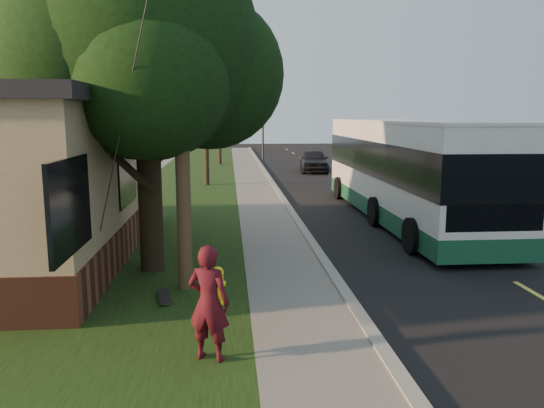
% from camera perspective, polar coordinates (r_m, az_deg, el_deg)
% --- Properties ---
extents(ground, '(120.00, 120.00, 0.00)m').
position_cam_1_polar(ground, '(10.84, 8.31, -10.48)').
color(ground, black).
rests_on(ground, ground).
extents(road, '(8.00, 80.00, 0.01)m').
position_cam_1_polar(road, '(21.23, 12.81, -0.72)').
color(road, black).
rests_on(road, ground).
extents(curb, '(0.25, 80.00, 0.12)m').
position_cam_1_polar(curb, '(20.39, 2.03, -0.75)').
color(curb, gray).
rests_on(curb, ground).
extents(sidewalk, '(2.00, 80.00, 0.08)m').
position_cam_1_polar(sidewalk, '(20.30, -0.78, -0.84)').
color(sidewalk, slate).
rests_on(sidewalk, ground).
extents(grass_verge, '(5.00, 80.00, 0.07)m').
position_cam_1_polar(grass_verge, '(20.37, -10.65, -0.99)').
color(grass_verge, black).
rests_on(grass_verge, ground).
extents(fire_hydrant, '(0.32, 0.32, 0.74)m').
position_cam_1_polar(fire_hydrant, '(10.44, -5.84, -8.71)').
color(fire_hydrant, '#FEEF0D').
rests_on(fire_hydrant, grass_verge).
extents(utility_pole, '(2.86, 3.21, 9.07)m').
position_cam_1_polar(utility_pole, '(10.99, -9.92, 14.29)').
color(utility_pole, '#473321').
rests_on(utility_pole, ground).
extents(leafy_tree, '(6.30, 6.00, 7.80)m').
position_cam_1_polar(leafy_tree, '(12.78, -13.32, 15.90)').
color(leafy_tree, black).
rests_on(leafy_tree, grass_verge).
extents(bare_tree_near, '(1.38, 1.21, 4.31)m').
position_cam_1_polar(bare_tree_near, '(27.99, -7.07, 6.29)').
color(bare_tree_near, black).
rests_on(bare_tree_near, grass_verge).
extents(bare_tree_far, '(1.38, 1.21, 4.03)m').
position_cam_1_polar(bare_tree_far, '(39.96, -5.66, 7.05)').
color(bare_tree_far, black).
rests_on(bare_tree_far, grass_verge).
extents(traffic_signal, '(0.18, 0.22, 5.50)m').
position_cam_1_polar(traffic_signal, '(44.02, -0.99, 8.83)').
color(traffic_signal, '#2D2D30').
rests_on(traffic_signal, ground).
extents(transit_bus, '(3.01, 13.02, 3.52)m').
position_cam_1_polar(transit_bus, '(19.36, 14.18, 3.85)').
color(transit_bus, silver).
rests_on(transit_bus, ground).
extents(skateboarder, '(0.75, 0.62, 1.77)m').
position_cam_1_polar(skateboarder, '(8.02, -6.80, -10.51)').
color(skateboarder, '#440D16').
rests_on(skateboarder, grass_verge).
extents(skateboard_main, '(0.39, 0.94, 0.09)m').
position_cam_1_polar(skateboard_main, '(10.92, -11.51, -9.69)').
color(skateboard_main, black).
rests_on(skateboard_main, grass_verge).
extents(dumpster, '(1.79, 1.58, 1.33)m').
position_cam_1_polar(dumpster, '(17.51, -24.60, -1.16)').
color(dumpster, '#12301E').
rests_on(dumpster, building_lot).
extents(distant_car, '(2.24, 4.59, 1.51)m').
position_cam_1_polar(distant_car, '(35.25, 4.53, 4.71)').
color(distant_car, black).
rests_on(distant_car, ground).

